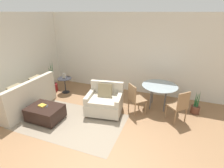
% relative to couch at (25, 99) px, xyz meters
% --- Properties ---
extents(ground_plane, '(20.00, 20.00, 0.00)m').
position_rel_couch_xyz_m(ground_plane, '(2.53, -0.86, -0.32)').
color(ground_plane, '#936B47').
extents(wall_back, '(12.00, 0.06, 2.75)m').
position_rel_couch_xyz_m(wall_back, '(2.53, 2.45, 1.05)').
color(wall_back, silver).
rests_on(wall_back, ground_plane).
extents(wall_left, '(0.06, 12.00, 2.75)m').
position_rel_couch_xyz_m(wall_left, '(-0.56, 0.64, 1.05)').
color(wall_left, silver).
rests_on(wall_left, ground_plane).
extents(area_rug, '(2.83, 1.74, 0.01)m').
position_rel_couch_xyz_m(area_rug, '(1.63, -0.11, -0.32)').
color(area_rug, gray).
rests_on(area_rug, ground_plane).
extents(couch, '(0.86, 1.88, 0.95)m').
position_rel_couch_xyz_m(couch, '(0.00, 0.00, 0.00)').
color(couch, beige).
rests_on(couch, ground_plane).
extents(armchair, '(1.10, 0.99, 0.87)m').
position_rel_couch_xyz_m(armchair, '(2.30, 0.69, 0.02)').
color(armchair, beige).
rests_on(armchair, ground_plane).
extents(ottoman, '(0.89, 0.68, 0.40)m').
position_rel_couch_xyz_m(ottoman, '(0.95, -0.26, -0.11)').
color(ottoman, black).
rests_on(ottoman, ground_plane).
extents(book_stack, '(0.21, 0.18, 0.03)m').
position_rel_couch_xyz_m(book_stack, '(0.86, -0.23, 0.09)').
color(book_stack, gold).
rests_on(book_stack, ottoman).
extents(tv_remote_primary, '(0.10, 0.14, 0.01)m').
position_rel_couch_xyz_m(tv_remote_primary, '(1.00, -0.21, 0.08)').
color(tv_remote_primary, '#333338').
rests_on(tv_remote_primary, ottoman).
extents(potted_plant, '(0.36, 0.36, 1.20)m').
position_rel_couch_xyz_m(potted_plant, '(-0.10, 1.37, -0.08)').
color(potted_plant, maroon).
rests_on(potted_plant, ground_plane).
extents(side_table, '(0.50, 0.50, 0.55)m').
position_rel_couch_xyz_m(side_table, '(0.43, 1.42, 0.07)').
color(side_table, black).
rests_on(side_table, ground_plane).
extents(picture_frame, '(0.13, 0.07, 0.18)m').
position_rel_couch_xyz_m(picture_frame, '(0.43, 1.42, 0.32)').
color(picture_frame, silver).
rests_on(picture_frame, side_table).
extents(dining_table, '(1.05, 1.05, 0.73)m').
position_rel_couch_xyz_m(dining_table, '(3.73, 1.53, 0.32)').
color(dining_table, '#99A8AD').
rests_on(dining_table, ground_plane).
extents(dining_chair_near_left, '(0.59, 0.59, 0.90)m').
position_rel_couch_xyz_m(dining_chair_near_left, '(3.13, 0.93, 0.19)').
color(dining_chair_near_left, '#93704C').
rests_on(dining_chair_near_left, ground_plane).
extents(dining_chair_near_right, '(0.59, 0.59, 0.90)m').
position_rel_couch_xyz_m(dining_chair_near_right, '(4.33, 0.93, 0.19)').
color(dining_chair_near_right, '#93704C').
rests_on(dining_chair_near_right, ground_plane).
extents(potted_plant_small, '(0.25, 0.25, 0.73)m').
position_rel_couch_xyz_m(potted_plant_small, '(4.80, 1.58, -0.14)').
color(potted_plant_small, brown).
rests_on(potted_plant_small, ground_plane).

